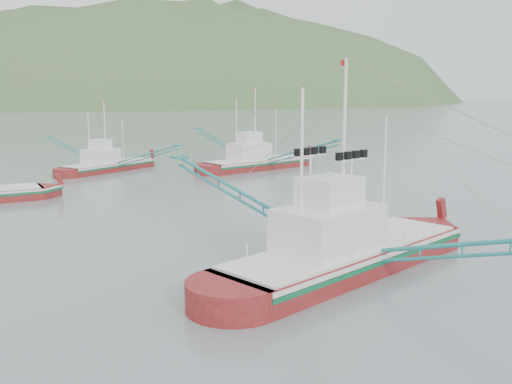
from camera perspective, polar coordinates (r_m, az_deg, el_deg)
ground at (r=34.04m, az=6.00°, el=-6.72°), size 1200.00×1200.00×0.00m
main_boat at (r=31.62m, az=8.91°, el=-4.31°), size 17.31×30.35×12.35m
bg_boat_right at (r=73.44m, az=0.09°, el=3.50°), size 15.39×27.44×11.11m
bg_boat_far at (r=73.89m, az=-14.58°, el=3.48°), size 13.09×22.17×9.33m
headland_right at (r=524.36m, az=-6.16°, el=8.78°), size 684.00×432.00×306.00m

